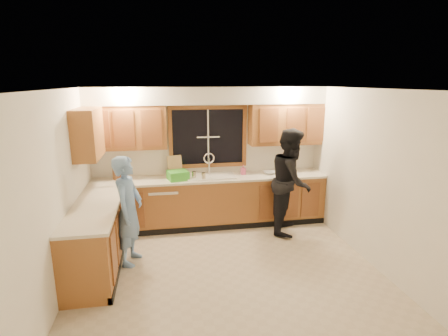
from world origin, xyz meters
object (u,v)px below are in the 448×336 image
object	(u,v)px
stove	(89,258)
man	(129,211)
bowl	(270,173)
dish_crate	(178,175)
dishwasher	(164,206)
woman	(291,181)
soap_bottle	(243,170)
sink	(211,180)
knife_block	(117,173)

from	to	relation	value
stove	man	xyz separation A→B (m)	(0.45, 0.66, 0.35)
man	bowl	distance (m)	2.72
dish_crate	bowl	world-z (taller)	dish_crate
dishwasher	bowl	bearing A→B (deg)	0.26
stove	woman	size ratio (longest dim) A/B	0.49
soap_bottle	bowl	bearing A→B (deg)	-6.52
man	soap_bottle	world-z (taller)	man
man	dish_crate	world-z (taller)	man
dishwasher	woman	distance (m)	2.30
stove	bowl	xyz separation A→B (m)	(2.90, 1.82, 0.50)
sink	dishwasher	xyz separation A→B (m)	(-0.85, -0.01, -0.45)
sink	soap_bottle	size ratio (longest dim) A/B	4.80
knife_block	dish_crate	size ratio (longest dim) A/B	0.69
sink	dish_crate	distance (m)	0.61
stove	knife_block	world-z (taller)	knife_block
dish_crate	bowl	size ratio (longest dim) A/B	1.48
dish_crate	stove	bearing A→B (deg)	-124.84
stove	soap_bottle	world-z (taller)	soap_bottle
knife_block	dishwasher	bearing A→B (deg)	-42.64
dishwasher	dish_crate	xyz separation A→B (m)	(0.26, -0.07, 0.59)
woman	soap_bottle	bearing A→B (deg)	78.18
stove	dish_crate	size ratio (longest dim) A/B	2.69
dishwasher	stove	distance (m)	2.04
soap_bottle	bowl	distance (m)	0.50
dishwasher	soap_bottle	bearing A→B (deg)	2.55
man	dish_crate	xyz separation A→B (m)	(0.76, 1.08, 0.20)
man	knife_block	bearing A→B (deg)	27.43
woman	knife_block	world-z (taller)	woman
woman	sink	bearing A→B (deg)	95.03
man	soap_bottle	size ratio (longest dim) A/B	8.91
stove	dishwasher	bearing A→B (deg)	62.31
sink	knife_block	xyz separation A→B (m)	(-1.63, 0.12, 0.17)
woman	dishwasher	bearing A→B (deg)	103.11
sink	knife_block	size ratio (longest dim) A/B	3.74
woman	dish_crate	bearing A→B (deg)	103.44
stove	sink	bearing A→B (deg)	45.39
man	woman	xyz separation A→B (m)	(2.68, 0.66, 0.12)
sink	man	bearing A→B (deg)	-139.11
man	bowl	size ratio (longest dim) A/B	7.04
sink	man	xyz separation A→B (m)	(-1.35, -1.17, -0.07)
sink	stove	bearing A→B (deg)	-134.61
dishwasher	knife_block	bearing A→B (deg)	170.54
sink	knife_block	distance (m)	1.65
bowl	dish_crate	bearing A→B (deg)	-177.31
stove	soap_bottle	bearing A→B (deg)	37.85
soap_bottle	woman	bearing A→B (deg)	-37.62
man	dish_crate	distance (m)	1.34
knife_block	sink	bearing A→B (deg)	-37.25
sink	stove	world-z (taller)	sink
man	bowl	bearing A→B (deg)	-49.83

